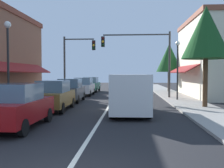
% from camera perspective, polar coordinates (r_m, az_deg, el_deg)
% --- Properties ---
extents(ground_plane, '(80.00, 80.00, 0.00)m').
position_cam_1_polar(ground_plane, '(22.63, 0.45, -3.18)').
color(ground_plane, black).
extents(sidewalk_left, '(2.60, 56.00, 0.12)m').
position_cam_1_polar(sidewalk_left, '(23.60, -13.01, -2.87)').
color(sidewalk_left, '#A39E99').
rests_on(sidewalk_left, ground).
extents(sidewalk_right, '(2.60, 56.00, 0.12)m').
position_cam_1_polar(sidewalk_right, '(22.96, 14.31, -3.02)').
color(sidewalk_right, gray).
rests_on(sidewalk_right, ground).
extents(lane_center_stripe, '(0.14, 52.00, 0.01)m').
position_cam_1_polar(lane_center_stripe, '(22.63, 0.45, -3.18)').
color(lane_center_stripe, silver).
rests_on(lane_center_stripe, ground).
extents(storefront_right_block, '(6.79, 10.20, 7.20)m').
position_cam_1_polar(storefront_right_block, '(25.86, 22.43, 5.32)').
color(storefront_right_block, beige).
rests_on(storefront_right_block, ground).
extents(parked_car_nearest_left, '(1.79, 4.10, 1.77)m').
position_cam_1_polar(parked_car_nearest_left, '(10.83, -20.23, -4.61)').
color(parked_car_nearest_left, maroon).
rests_on(parked_car_nearest_left, ground).
extents(parked_car_second_left, '(1.85, 4.13, 1.77)m').
position_cam_1_polar(parked_car_second_left, '(15.43, -12.73, -2.51)').
color(parked_car_second_left, brown).
rests_on(parked_car_second_left, ground).
extents(parked_car_third_left, '(1.87, 4.14, 1.77)m').
position_cam_1_polar(parked_car_third_left, '(20.20, -9.17, -1.37)').
color(parked_car_third_left, '#4C5156').
rests_on(parked_car_third_left, ground).
extents(parked_car_far_left, '(1.81, 4.11, 1.77)m').
position_cam_1_polar(parked_car_far_left, '(25.67, -6.26, -0.58)').
color(parked_car_far_left, '#B7BABF').
rests_on(parked_car_far_left, ground).
extents(parked_car_distant_left, '(1.83, 4.12, 1.77)m').
position_cam_1_polar(parked_car_distant_left, '(30.66, -4.66, -0.12)').
color(parked_car_distant_left, '#0F4C33').
rests_on(parked_car_distant_left, ground).
extents(van_in_lane, '(2.09, 5.22, 2.12)m').
position_cam_1_polar(van_in_lane, '(13.93, 3.88, -1.87)').
color(van_in_lane, silver).
rests_on(van_in_lane, ground).
extents(traffic_signal_mast_arm, '(6.01, 0.50, 5.80)m').
position_cam_1_polar(traffic_signal_mast_arm, '(22.69, 7.37, 6.96)').
color(traffic_signal_mast_arm, '#333333').
rests_on(traffic_signal_mast_arm, ground).
extents(traffic_signal_left_corner, '(3.06, 0.50, 5.66)m').
position_cam_1_polar(traffic_signal_left_corner, '(24.63, -8.27, 5.91)').
color(traffic_signal_left_corner, '#333333').
rests_on(traffic_signal_left_corner, ground).
extents(street_lamp_left_near, '(0.36, 0.36, 4.88)m').
position_cam_1_polar(street_lamp_left_near, '(14.58, -22.02, 6.55)').
color(street_lamp_left_near, black).
rests_on(street_lamp_left_near, ground).
extents(street_lamp_right_mid, '(0.36, 0.36, 4.71)m').
position_cam_1_polar(street_lamp_right_mid, '(20.92, 14.30, 5.02)').
color(street_lamp_right_mid, black).
rests_on(street_lamp_right_mid, ground).
extents(tree_right_near, '(2.93, 2.93, 6.30)m').
position_cam_1_polar(tree_right_near, '(17.06, 20.04, 10.59)').
color(tree_right_near, '#4C331E').
rests_on(tree_right_near, ground).
extents(tree_right_far, '(3.01, 3.01, 5.70)m').
position_cam_1_polar(tree_right_far, '(31.03, 12.53, 5.67)').
color(tree_right_far, '#4C331E').
rests_on(tree_right_far, ground).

